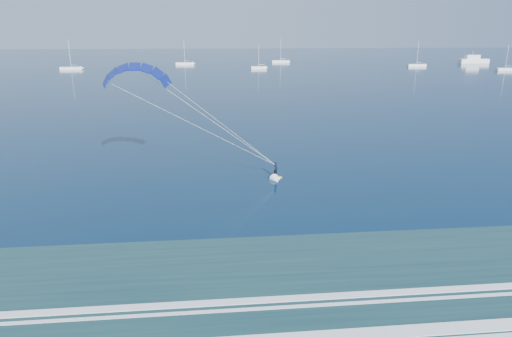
{
  "coord_description": "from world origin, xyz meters",
  "views": [
    {
      "loc": [
        2.01,
        -16.04,
        16.72
      ],
      "look_at": [
        6.42,
        27.49,
        3.48
      ],
      "focal_mm": 32.0,
      "sensor_mm": 36.0,
      "label": 1
    }
  ],
  "objects_px": {
    "motor_yacht": "(473,60)",
    "sailboat_5": "(417,65)",
    "kitesurfer_rig": "(209,119)",
    "sailboat_2": "(185,63)",
    "sailboat_3": "(259,67)",
    "sailboat_6": "(505,69)",
    "sailboat_1": "(71,68)",
    "sailboat_4": "(281,61)"
  },
  "relations": [
    {
      "from": "sailboat_2",
      "to": "sailboat_4",
      "type": "relative_size",
      "value": 0.96
    },
    {
      "from": "motor_yacht",
      "to": "sailboat_1",
      "type": "relative_size",
      "value": 1.21
    },
    {
      "from": "sailboat_6",
      "to": "sailboat_3",
      "type": "bearing_deg",
      "value": 169.2
    },
    {
      "from": "kitesurfer_rig",
      "to": "sailboat_2",
      "type": "distance_m",
      "value": 194.1
    },
    {
      "from": "sailboat_3",
      "to": "sailboat_4",
      "type": "height_order",
      "value": "sailboat_4"
    },
    {
      "from": "motor_yacht",
      "to": "sailboat_3",
      "type": "xyz_separation_m",
      "value": [
        -119.02,
        -26.59,
        -1.04
      ]
    },
    {
      "from": "sailboat_1",
      "to": "sailboat_3",
      "type": "relative_size",
      "value": 1.32
    },
    {
      "from": "sailboat_5",
      "to": "sailboat_6",
      "type": "relative_size",
      "value": 1.12
    },
    {
      "from": "sailboat_1",
      "to": "sailboat_6",
      "type": "relative_size",
      "value": 1.19
    },
    {
      "from": "sailboat_1",
      "to": "sailboat_2",
      "type": "bearing_deg",
      "value": 27.47
    },
    {
      "from": "sailboat_3",
      "to": "sailboat_6",
      "type": "height_order",
      "value": "sailboat_6"
    },
    {
      "from": "sailboat_1",
      "to": "sailboat_3",
      "type": "distance_m",
      "value": 84.48
    },
    {
      "from": "sailboat_2",
      "to": "sailboat_5",
      "type": "relative_size",
      "value": 1.0
    },
    {
      "from": "motor_yacht",
      "to": "sailboat_6",
      "type": "xyz_separation_m",
      "value": [
        -12.58,
        -46.9,
        -1.03
      ]
    },
    {
      "from": "sailboat_1",
      "to": "sailboat_5",
      "type": "xyz_separation_m",
      "value": [
        162.62,
        1.91,
        -0.01
      ]
    },
    {
      "from": "sailboat_4",
      "to": "sailboat_6",
      "type": "bearing_deg",
      "value": -34.96
    },
    {
      "from": "sailboat_1",
      "to": "sailboat_5",
      "type": "bearing_deg",
      "value": 0.67
    },
    {
      "from": "sailboat_3",
      "to": "sailboat_6",
      "type": "xyz_separation_m",
      "value": [
        106.43,
        -20.31,
        0.0
      ]
    },
    {
      "from": "sailboat_5",
      "to": "sailboat_6",
      "type": "height_order",
      "value": "sailboat_5"
    },
    {
      "from": "kitesurfer_rig",
      "to": "sailboat_5",
      "type": "height_order",
      "value": "kitesurfer_rig"
    },
    {
      "from": "sailboat_6",
      "to": "sailboat_2",
      "type": "bearing_deg",
      "value": 160.29
    },
    {
      "from": "sailboat_1",
      "to": "sailboat_5",
      "type": "height_order",
      "value": "sailboat_1"
    },
    {
      "from": "sailboat_1",
      "to": "sailboat_4",
      "type": "distance_m",
      "value": 107.83
    },
    {
      "from": "kitesurfer_rig",
      "to": "motor_yacht",
      "type": "bearing_deg",
      "value": 53.24
    },
    {
      "from": "sailboat_2",
      "to": "sailboat_1",
      "type": "bearing_deg",
      "value": -152.53
    },
    {
      "from": "kitesurfer_rig",
      "to": "motor_yacht",
      "type": "xyz_separation_m",
      "value": [
        141.81,
        189.84,
        -5.93
      ]
    },
    {
      "from": "kitesurfer_rig",
      "to": "sailboat_3",
      "type": "relative_size",
      "value": 2.05
    },
    {
      "from": "sailboat_2",
      "to": "sailboat_5",
      "type": "height_order",
      "value": "sailboat_2"
    },
    {
      "from": "kitesurfer_rig",
      "to": "sailboat_6",
      "type": "height_order",
      "value": "kitesurfer_rig"
    },
    {
      "from": "sailboat_1",
      "to": "sailboat_4",
      "type": "relative_size",
      "value": 1.01
    },
    {
      "from": "sailboat_3",
      "to": "kitesurfer_rig",
      "type": "bearing_deg",
      "value": -97.95
    },
    {
      "from": "sailboat_1",
      "to": "sailboat_3",
      "type": "height_order",
      "value": "sailboat_1"
    },
    {
      "from": "kitesurfer_rig",
      "to": "sailboat_1",
      "type": "xyz_separation_m",
      "value": [
        -61.55,
        167.91,
        -6.95
      ]
    },
    {
      "from": "motor_yacht",
      "to": "sailboat_5",
      "type": "relative_size",
      "value": 1.28
    },
    {
      "from": "sailboat_3",
      "to": "sailboat_6",
      "type": "relative_size",
      "value": 0.91
    },
    {
      "from": "sailboat_5",
      "to": "sailboat_6",
      "type": "bearing_deg",
      "value": -43.67
    },
    {
      "from": "sailboat_3",
      "to": "sailboat_6",
      "type": "distance_m",
      "value": 108.35
    },
    {
      "from": "sailboat_4",
      "to": "sailboat_5",
      "type": "bearing_deg",
      "value": -30.21
    },
    {
      "from": "sailboat_3",
      "to": "motor_yacht",
      "type": "bearing_deg",
      "value": 12.6
    },
    {
      "from": "kitesurfer_rig",
      "to": "sailboat_2",
      "type": "height_order",
      "value": "kitesurfer_rig"
    },
    {
      "from": "sailboat_1",
      "to": "sailboat_6",
      "type": "height_order",
      "value": "sailboat_1"
    },
    {
      "from": "motor_yacht",
      "to": "sailboat_1",
      "type": "bearing_deg",
      "value": -173.85
    }
  ]
}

